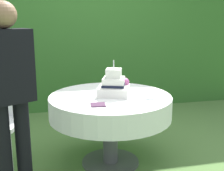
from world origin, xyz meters
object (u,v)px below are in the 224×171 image
object	(u,v)px
wedding_cake	(114,85)
serving_plate_far	(149,98)
garden_chair	(3,114)
serving_plate_near	(135,89)
napkin_stack	(98,105)
cake_table	(110,107)
standing_person	(9,92)

from	to	relation	value
wedding_cake	serving_plate_far	xyz separation A→B (m)	(0.29, -0.21, -0.09)
garden_chair	serving_plate_near	bearing A→B (deg)	-0.96
serving_plate_near	serving_plate_far	world-z (taller)	same
napkin_stack	garden_chair	xyz separation A→B (m)	(-0.87, 0.51, -0.19)
cake_table	standing_person	distance (m)	1.06
wedding_cake	serving_plate_far	size ratio (longest dim) A/B	3.26
napkin_stack	garden_chair	size ratio (longest dim) A/B	0.14
serving_plate_far	cake_table	bearing A→B (deg)	151.27
serving_plate_near	wedding_cake	bearing A→B (deg)	-148.44
napkin_stack	wedding_cake	bearing A→B (deg)	54.78
cake_table	standing_person	size ratio (longest dim) A/B	0.76
wedding_cake	serving_plate_near	distance (m)	0.34
serving_plate_far	napkin_stack	size ratio (longest dim) A/B	0.92
napkin_stack	garden_chair	bearing A→B (deg)	149.95
cake_table	standing_person	xyz separation A→B (m)	(-0.89, -0.46, 0.33)
wedding_cake	garden_chair	xyz separation A→B (m)	(-1.09, 0.19, -0.28)
napkin_stack	garden_chair	world-z (taller)	garden_chair
napkin_stack	standing_person	world-z (taller)	standing_person
serving_plate_near	garden_chair	world-z (taller)	garden_chair
wedding_cake	garden_chair	size ratio (longest dim) A/B	0.43
serving_plate_far	garden_chair	size ratio (longest dim) A/B	0.13
wedding_cake	napkin_stack	bearing A→B (deg)	-125.22
garden_chair	standing_person	xyz separation A→B (m)	(0.16, -0.68, 0.39)
wedding_cake	napkin_stack	world-z (taller)	wedding_cake
cake_table	garden_chair	bearing A→B (deg)	168.49
standing_person	wedding_cake	bearing A→B (deg)	27.32
serving_plate_near	standing_person	xyz separation A→B (m)	(-1.21, -0.65, 0.20)
serving_plate_near	standing_person	distance (m)	1.39
serving_plate_near	serving_plate_far	size ratio (longest dim) A/B	0.95
serving_plate_near	napkin_stack	distance (m)	0.69
serving_plate_far	garden_chair	bearing A→B (deg)	163.95
napkin_stack	standing_person	size ratio (longest dim) A/B	0.08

